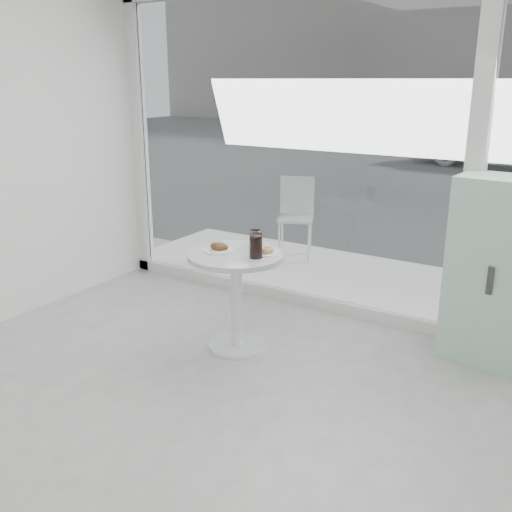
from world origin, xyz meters
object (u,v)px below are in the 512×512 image
Objects in this scene: car_white at (504,138)px; plate_donut at (266,251)px; water_tumbler_a at (255,240)px; cola_glass at (256,246)px; mint_cabinet at (496,272)px; patio_chair at (296,212)px; water_tumbler_b at (257,244)px; main_table at (236,281)px; plate_fritter at (219,248)px.

plate_donut is (0.24, -11.12, 0.12)m from car_white.
water_tumbler_a is at bearing -172.17° from car_white.
cola_glass reaches higher than water_tumbler_a.
plate_donut is 0.19m from water_tumbler_a.
mint_cabinet is 2.78m from patio_chair.
water_tumbler_a reaches higher than water_tumbler_b.
plate_donut is (0.20, 0.10, 0.24)m from main_table.
water_tumbler_b is 0.66× the size of cola_glass.
patio_chair is 4.58× the size of plate_donut.
car_white is 17.53× the size of plate_fritter.
plate_fritter is 1.27× the size of cola_glass.
water_tumbler_a is at bearing 131.24° from water_tumbler_b.
mint_cabinet reaches higher than plate_fritter.
plate_donut is at bearing -33.17° from water_tumbler_a.
car_white reaches higher than patio_chair.
mint_cabinet is 1.76m from water_tumbler_a.
plate_fritter is at bearing -173.04° from car_white.
plate_donut is 1.10× the size of cola_glass.
patio_chair is at bearing 154.30° from mint_cabinet.
car_white is 11.12m from plate_donut.
plate_fritter is 0.29m from water_tumbler_b.
cola_glass is (0.09, -0.16, 0.03)m from water_tumbler_b.
water_tumbler_a reaches higher than plate_donut.
patio_chair reaches higher than main_table.
car_white reaches higher than water_tumbler_b.
car_white is 22.18× the size of cola_glass.
mint_cabinet is at bearing 21.52° from water_tumbler_a.
plate_fritter is at bearing -148.76° from mint_cabinet.
plate_fritter is at bearing -157.60° from plate_donut.
main_table is 11.23m from car_white.
plate_fritter is at bearing -143.19° from water_tumbler_b.
car_white reaches higher than plate_fritter.
mint_cabinet is 1.73m from cola_glass.
plate_donut is 0.11m from water_tumbler_b.
plate_fritter is 1.68× the size of water_tumbler_a.
car_white is (-1.71, 10.37, -0.01)m from mint_cabinet.
plate_donut is 0.14m from cola_glass.
water_tumbler_a is (0.17, 0.24, 0.03)m from plate_fritter.
water_tumbler_a is 1.14× the size of water_tumbler_b.
mint_cabinet is at bearing 27.05° from main_table.
car_white is at bearing 90.42° from water_tumbler_a.
water_tumbler_b reaches higher than main_table.
patio_chair reaches higher than water_tumbler_a.
plate_donut is at bearing -19.85° from water_tumbler_b.
water_tumbler_b is (0.06, -0.07, -0.01)m from water_tumbler_a.
cola_glass is at bearing -144.58° from mint_cabinet.
car_white is at bearing 89.55° from plate_fritter.
plate_fritter is 0.35m from plate_donut.
cola_glass is (0.31, 0.01, 0.06)m from plate_fritter.
plate_fritter is 0.32m from cola_glass.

